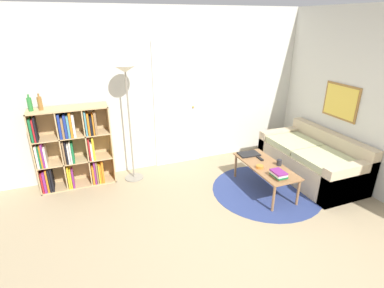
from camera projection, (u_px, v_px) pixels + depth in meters
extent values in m
plane|color=tan|center=(257.00, 269.00, 3.09)|extent=(14.00, 14.00, 0.00)
cube|color=silver|center=(173.00, 91.00, 4.95)|extent=(7.66, 0.05, 2.60)
cube|color=white|center=(177.00, 106.00, 5.04)|extent=(0.80, 0.02, 2.10)
sphere|color=tan|center=(193.00, 107.00, 5.13)|extent=(0.04, 0.04, 0.04)
cube|color=silver|center=(348.00, 97.00, 4.55)|extent=(0.05, 5.71, 2.60)
cube|color=olive|center=(341.00, 102.00, 4.64)|extent=(0.02, 0.65, 0.54)
cube|color=yellow|center=(340.00, 102.00, 4.64)|extent=(0.01, 0.59, 0.48)
cylinder|color=navy|center=(266.00, 190.00, 4.53)|extent=(1.62, 1.62, 0.01)
cube|color=tan|center=(35.00, 153.00, 4.30)|extent=(0.02, 0.34, 1.23)
cube|color=tan|center=(111.00, 143.00, 4.66)|extent=(0.02, 0.34, 1.23)
cube|color=tan|center=(68.00, 108.00, 4.25)|extent=(1.09, 0.34, 0.02)
cube|color=tan|center=(80.00, 183.00, 4.71)|extent=(1.09, 0.34, 0.02)
cube|color=tan|center=(74.00, 144.00, 4.62)|extent=(1.09, 0.02, 1.23)
cube|color=tan|center=(62.00, 149.00, 4.42)|extent=(0.02, 0.32, 1.20)
cube|color=tan|center=(87.00, 146.00, 4.54)|extent=(0.02, 0.32, 1.20)
cube|color=tan|center=(76.00, 160.00, 4.56)|extent=(1.05, 0.32, 0.02)
cube|color=tan|center=(72.00, 135.00, 4.40)|extent=(1.05, 0.32, 0.02)
cube|color=#B21E23|center=(43.00, 181.00, 4.46)|extent=(0.02, 0.27, 0.30)
cube|color=#7F287A|center=(45.00, 180.00, 4.46)|extent=(0.03, 0.26, 0.32)
cube|color=orange|center=(47.00, 180.00, 4.45)|extent=(0.02, 0.22, 0.34)
cube|color=black|center=(50.00, 179.00, 4.46)|extent=(0.03, 0.21, 0.35)
cube|color=black|center=(52.00, 178.00, 4.49)|extent=(0.02, 0.26, 0.36)
cube|color=gold|center=(69.00, 176.00, 4.57)|extent=(0.03, 0.25, 0.33)
cube|color=gold|center=(71.00, 178.00, 4.56)|extent=(0.02, 0.20, 0.29)
cube|color=#7F287A|center=(73.00, 178.00, 4.57)|extent=(0.03, 0.19, 0.28)
cube|color=orange|center=(93.00, 173.00, 4.69)|extent=(0.03, 0.25, 0.29)
cube|color=#7F287A|center=(95.00, 171.00, 4.68)|extent=(0.02, 0.23, 0.35)
cube|color=olive|center=(97.00, 171.00, 4.70)|extent=(0.02, 0.24, 0.35)
cube|color=gold|center=(99.00, 171.00, 4.73)|extent=(0.02, 0.27, 0.31)
cube|color=orange|center=(100.00, 172.00, 4.73)|extent=(0.02, 0.25, 0.30)
cube|color=orange|center=(102.00, 171.00, 4.72)|extent=(0.03, 0.22, 0.34)
cube|color=silver|center=(37.00, 155.00, 4.29)|extent=(0.03, 0.26, 0.33)
cube|color=#196B38|center=(40.00, 156.00, 4.28)|extent=(0.02, 0.21, 0.32)
cube|color=orange|center=(41.00, 155.00, 4.29)|extent=(0.02, 0.22, 0.32)
cube|color=#7F287A|center=(43.00, 154.00, 4.30)|extent=(0.02, 0.24, 0.35)
cube|color=silver|center=(46.00, 155.00, 4.33)|extent=(0.03, 0.24, 0.30)
cube|color=olive|center=(64.00, 151.00, 4.41)|extent=(0.02, 0.26, 0.34)
cube|color=black|center=(66.00, 151.00, 4.42)|extent=(0.02, 0.26, 0.33)
cube|color=silver|center=(69.00, 153.00, 4.42)|extent=(0.02, 0.22, 0.29)
cube|color=silver|center=(70.00, 151.00, 4.44)|extent=(0.02, 0.25, 0.32)
cube|color=#196B38|center=(73.00, 152.00, 4.45)|extent=(0.03, 0.23, 0.30)
cube|color=#B21E23|center=(89.00, 149.00, 4.50)|extent=(0.02, 0.19, 0.34)
cube|color=silver|center=(91.00, 150.00, 4.53)|extent=(0.03, 0.21, 0.27)
cube|color=gold|center=(93.00, 147.00, 4.53)|extent=(0.03, 0.22, 0.35)
cube|color=#196B38|center=(31.00, 130.00, 4.12)|extent=(0.03, 0.21, 0.32)
cube|color=#B21E23|center=(34.00, 130.00, 4.14)|extent=(0.02, 0.23, 0.32)
cube|color=black|center=(36.00, 129.00, 4.13)|extent=(0.02, 0.19, 0.35)
cube|color=navy|center=(60.00, 125.00, 4.25)|extent=(0.03, 0.24, 0.35)
cube|color=olive|center=(63.00, 127.00, 4.27)|extent=(0.03, 0.24, 0.30)
cube|color=navy|center=(65.00, 125.00, 4.28)|extent=(0.03, 0.25, 0.33)
cube|color=teal|center=(68.00, 125.00, 4.29)|extent=(0.03, 0.25, 0.32)
cube|color=orange|center=(71.00, 124.00, 4.30)|extent=(0.03, 0.25, 0.36)
cube|color=silver|center=(73.00, 125.00, 4.31)|extent=(0.03, 0.24, 0.33)
cube|color=teal|center=(85.00, 122.00, 4.37)|extent=(0.02, 0.25, 0.35)
cube|color=orange|center=(88.00, 123.00, 4.39)|extent=(0.03, 0.26, 0.33)
cube|color=black|center=(91.00, 125.00, 4.38)|extent=(0.03, 0.19, 0.27)
cube|color=orange|center=(93.00, 124.00, 4.38)|extent=(0.02, 0.19, 0.31)
cube|color=olive|center=(95.00, 123.00, 4.39)|extent=(0.03, 0.19, 0.33)
cylinder|color=gray|center=(134.00, 177.00, 4.88)|extent=(0.30, 0.30, 0.01)
cylinder|color=gray|center=(130.00, 126.00, 4.54)|extent=(0.02, 0.02, 1.70)
cone|color=white|center=(125.00, 69.00, 4.21)|extent=(0.33, 0.33, 0.10)
cube|color=#CCB793|center=(309.00, 165.00, 4.85)|extent=(0.88, 1.67, 0.43)
cube|color=#CCB793|center=(328.00, 153.00, 4.91)|extent=(0.16, 1.67, 0.73)
cube|color=#CCB793|center=(348.00, 183.00, 4.17)|extent=(0.88, 0.16, 0.57)
cube|color=#CCB793|center=(281.00, 144.00, 5.47)|extent=(0.88, 0.16, 0.57)
cube|color=beige|center=(324.00, 159.00, 4.43)|extent=(0.68, 0.66, 0.10)
cube|color=beige|center=(294.00, 143.00, 5.01)|extent=(0.68, 0.66, 0.10)
cube|color=#996B42|center=(266.00, 166.00, 4.40)|extent=(0.48, 1.11, 0.02)
cylinder|color=#996B42|center=(274.00, 198.00, 3.97)|extent=(0.04, 0.04, 0.39)
cylinder|color=#996B42|center=(236.00, 166.00, 4.85)|extent=(0.04, 0.04, 0.39)
cylinder|color=#996B42|center=(298.00, 193.00, 4.10)|extent=(0.04, 0.04, 0.39)
cylinder|color=#996B42|center=(257.00, 162.00, 4.99)|extent=(0.04, 0.04, 0.39)
cube|color=black|center=(249.00, 154.00, 4.73)|extent=(0.33, 0.23, 0.02)
cylinder|color=orange|center=(260.00, 167.00, 4.30)|extent=(0.11, 0.11, 0.04)
cube|color=olive|center=(278.00, 176.00, 4.05)|extent=(0.15, 0.21, 0.03)
cube|color=#196B38|center=(279.00, 175.00, 4.02)|extent=(0.15, 0.21, 0.02)
cube|color=silver|center=(278.00, 174.00, 4.02)|extent=(0.15, 0.21, 0.03)
cube|color=#7F287A|center=(279.00, 172.00, 4.01)|extent=(0.15, 0.21, 0.02)
cylinder|color=#28282D|center=(279.00, 163.00, 4.37)|extent=(0.07, 0.07, 0.09)
cube|color=black|center=(260.00, 158.00, 4.57)|extent=(0.05, 0.15, 0.02)
cylinder|color=#2D8438|center=(30.00, 104.00, 4.06)|extent=(0.06, 0.06, 0.18)
cylinder|color=#2D8438|center=(28.00, 96.00, 4.01)|extent=(0.02, 0.02, 0.05)
cylinder|color=olive|center=(40.00, 103.00, 4.11)|extent=(0.06, 0.06, 0.18)
cylinder|color=olive|center=(38.00, 95.00, 4.06)|extent=(0.02, 0.02, 0.05)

